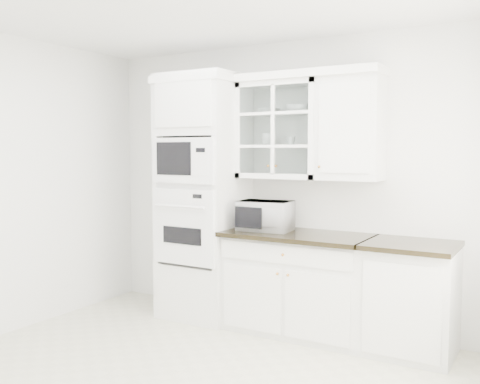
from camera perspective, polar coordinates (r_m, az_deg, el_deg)
The scene contains 13 objects.
ground at distance 4.06m, azimuth -6.75°, elevation -19.65°, with size 4.00×3.50×0.01m, color beige.
room_shell at distance 4.06m, azimuth -3.27°, elevation 6.12°, with size 4.00×3.50×2.70m.
oven_column at distance 5.31m, azimuth -4.01°, elevation -0.54°, with size 0.76×0.68×2.40m.
base_cabinet_run at distance 4.96m, azimuth 6.22°, elevation -9.56°, with size 1.32×0.67×0.92m.
extra_base_cabinet at distance 4.65m, azimuth 17.71°, elevation -10.69°, with size 0.72×0.67×0.92m.
upper_cabinet_glass at distance 5.05m, azimuth 4.40°, elevation 6.59°, with size 0.80×0.33×0.90m.
upper_cabinet_solid at distance 4.79m, azimuth 11.71°, elevation 6.63°, with size 0.55×0.33×0.90m, color white.
crown_molding at distance 5.11m, azimuth 3.23°, elevation 12.02°, with size 2.14×0.38×0.07m, color white.
countertop_microwave at distance 4.97m, azimuth 2.79°, elevation -2.52°, with size 0.47×0.39×0.28m, color white.
bowl_a at distance 5.13m, azimuth 3.12°, elevation 8.62°, with size 0.20×0.20×0.05m, color white.
bowl_b at distance 4.96m, azimuth 6.21°, elevation 8.85°, with size 0.22×0.22×0.07m, color white.
cup_a at distance 5.08m, azimuth 3.11°, elevation 5.62°, with size 0.14×0.14×0.11m, color white.
cup_b at distance 4.99m, azimuth 5.46°, elevation 5.46°, with size 0.09×0.09×0.08m, color white.
Camera 1 is at (2.26, -2.94, 1.66)m, focal length 40.00 mm.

